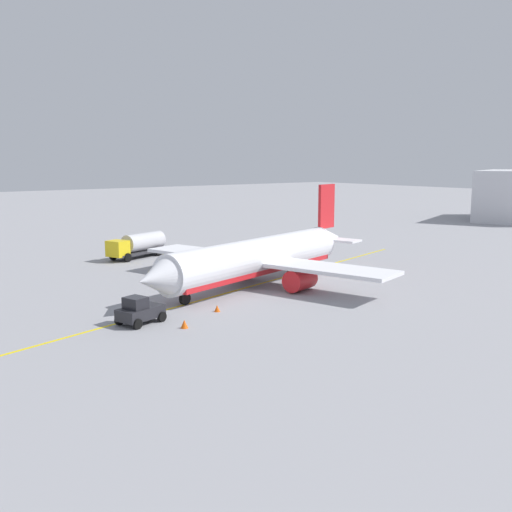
{
  "coord_description": "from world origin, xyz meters",
  "views": [
    {
      "loc": [
        36.51,
        46.95,
        12.69
      ],
      "look_at": [
        0.0,
        0.0,
        3.0
      ],
      "focal_mm": 41.74,
      "sensor_mm": 36.0,
      "label": 1
    }
  ],
  "objects_px": {
    "airplane": "(259,258)",
    "pushback_tug": "(140,311)",
    "fuel_tanker": "(138,245)",
    "safety_cone_nose": "(217,308)",
    "refueling_worker": "(165,259)",
    "safety_cone_wingtip": "(184,324)"
  },
  "relations": [
    {
      "from": "pushback_tug",
      "to": "safety_cone_wingtip",
      "type": "height_order",
      "value": "pushback_tug"
    },
    {
      "from": "airplane",
      "to": "pushback_tug",
      "type": "xyz_separation_m",
      "value": [
        16.51,
        5.96,
        -1.7
      ]
    },
    {
      "from": "fuel_tanker",
      "to": "safety_cone_nose",
      "type": "height_order",
      "value": "fuel_tanker"
    },
    {
      "from": "airplane",
      "to": "pushback_tug",
      "type": "height_order",
      "value": "airplane"
    },
    {
      "from": "refueling_worker",
      "to": "pushback_tug",
      "type": "bearing_deg",
      "value": 56.19
    },
    {
      "from": "pushback_tug",
      "to": "refueling_worker",
      "type": "distance_m",
      "value": 25.42
    },
    {
      "from": "fuel_tanker",
      "to": "pushback_tug",
      "type": "bearing_deg",
      "value": 63.37
    },
    {
      "from": "airplane",
      "to": "fuel_tanker",
      "type": "relative_size",
      "value": 3.32
    },
    {
      "from": "airplane",
      "to": "refueling_worker",
      "type": "height_order",
      "value": "airplane"
    },
    {
      "from": "refueling_worker",
      "to": "safety_cone_nose",
      "type": "bearing_deg",
      "value": 71.48
    },
    {
      "from": "refueling_worker",
      "to": "safety_cone_wingtip",
      "type": "relative_size",
      "value": 2.64
    },
    {
      "from": "airplane",
      "to": "safety_cone_wingtip",
      "type": "distance_m",
      "value": 17.28
    },
    {
      "from": "airplane",
      "to": "safety_cone_wingtip",
      "type": "bearing_deg",
      "value": 32.53
    },
    {
      "from": "airplane",
      "to": "pushback_tug",
      "type": "distance_m",
      "value": 17.64
    },
    {
      "from": "fuel_tanker",
      "to": "safety_cone_wingtip",
      "type": "bearing_deg",
      "value": 68.91
    },
    {
      "from": "pushback_tug",
      "to": "refueling_worker",
      "type": "bearing_deg",
      "value": -123.81
    },
    {
      "from": "fuel_tanker",
      "to": "refueling_worker",
      "type": "relative_size",
      "value": 5.73
    },
    {
      "from": "safety_cone_nose",
      "to": "safety_cone_wingtip",
      "type": "distance_m",
      "value": 5.41
    },
    {
      "from": "fuel_tanker",
      "to": "pushback_tug",
      "type": "xyz_separation_m",
      "value": [
        14.45,
        28.82,
        -0.71
      ]
    },
    {
      "from": "fuel_tanker",
      "to": "safety_cone_nose",
      "type": "bearing_deg",
      "value": 75.53
    },
    {
      "from": "airplane",
      "to": "safety_cone_nose",
      "type": "bearing_deg",
      "value": 34.41
    },
    {
      "from": "pushback_tug",
      "to": "refueling_worker",
      "type": "height_order",
      "value": "pushback_tug"
    }
  ]
}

